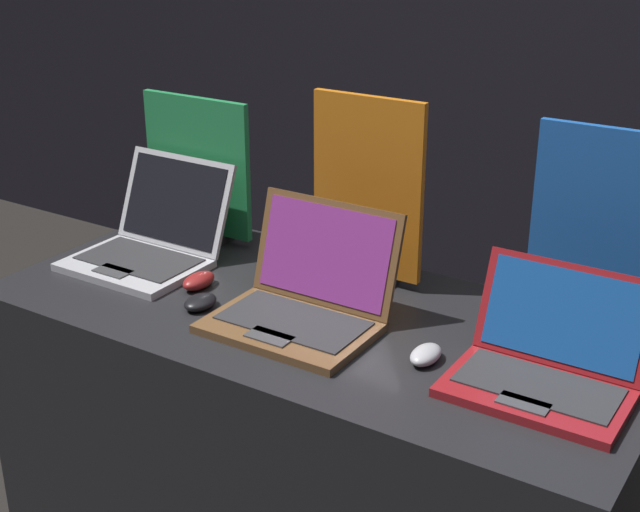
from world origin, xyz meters
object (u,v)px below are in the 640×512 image
object	(u,v)px
mouse_back	(426,355)
promo_stand_front	(198,172)
mouse_middle	(200,302)
laptop_back	(547,362)
promo_stand_middle	(368,195)
mouse_front	(199,281)
laptop_middle	(304,298)
promo_stand_back	(601,236)
laptop_front	(151,240)

from	to	relation	value
mouse_back	promo_stand_front	bearing A→B (deg)	160.18
promo_stand_front	mouse_middle	size ratio (longest dim) A/B	4.42
laptop_back	promo_stand_middle	bearing A→B (deg)	154.85
mouse_middle	laptop_back	world-z (taller)	laptop_back
mouse_front	promo_stand_middle	xyz separation A→B (m)	(0.34, 0.28, 0.21)
mouse_front	laptop_middle	size ratio (longest dim) A/B	0.27
mouse_back	promo_stand_middle	bearing A→B (deg)	136.25
mouse_front	promo_stand_back	distance (m)	1.00
promo_stand_middle	laptop_back	distance (m)	0.67
mouse_front	laptop_back	size ratio (longest dim) A/B	0.29
laptop_front	mouse_middle	distance (m)	0.35
laptop_front	mouse_middle	xyz separation A→B (m)	(0.31, -0.16, -0.05)
promo_stand_back	laptop_front	bearing A→B (deg)	-167.89
laptop_middle	mouse_middle	world-z (taller)	laptop_middle
laptop_middle	mouse_back	world-z (taller)	laptop_middle
promo_stand_front	laptop_middle	bearing A→B (deg)	-28.18
mouse_back	promo_stand_back	distance (m)	0.49
mouse_middle	laptop_back	size ratio (longest dim) A/B	0.26
laptop_middle	promo_stand_middle	world-z (taller)	promo_stand_middle
laptop_front	laptop_back	world-z (taller)	laptop_front
laptop_front	laptop_back	size ratio (longest dim) A/B	1.01
laptop_front	mouse_back	distance (m)	0.90
promo_stand_front	promo_stand_back	bearing A→B (deg)	1.62
laptop_middle	mouse_back	distance (m)	0.33
laptop_front	promo_stand_back	bearing A→B (deg)	12.11
mouse_front	promo_stand_front	bearing A→B (deg)	128.48
mouse_back	promo_stand_back	world-z (taller)	promo_stand_back
promo_stand_back	laptop_back	bearing A→B (deg)	-90.00
laptop_middle	mouse_middle	bearing A→B (deg)	-163.77
laptop_middle	promo_stand_back	distance (m)	0.69
mouse_front	promo_stand_back	size ratio (longest dim) A/B	0.22
mouse_front	promo_stand_front	size ratio (longest dim) A/B	0.25
mouse_middle	mouse_front	bearing A→B (deg)	131.40
promo_stand_middle	laptop_front	bearing A→B (deg)	-159.82
mouse_front	laptop_front	bearing A→B (deg)	162.39
promo_stand_back	mouse_middle	bearing A→B (deg)	-154.00
laptop_middle	laptop_back	size ratio (longest dim) A/B	1.05
mouse_front	mouse_middle	distance (m)	0.12
laptop_middle	laptop_back	world-z (taller)	laptop_middle
mouse_front	mouse_back	xyz separation A→B (m)	(0.67, -0.04, -0.00)
promo_stand_front	laptop_middle	xyz separation A→B (m)	(0.56, -0.30, -0.14)
promo_stand_middle	laptop_back	bearing A→B (deg)	-25.15
laptop_front	mouse_back	size ratio (longest dim) A/B	3.74
mouse_middle	promo_stand_back	size ratio (longest dim) A/B	0.20
mouse_middle	promo_stand_middle	bearing A→B (deg)	55.29
mouse_middle	promo_stand_middle	world-z (taller)	promo_stand_middle
promo_stand_back	mouse_back	bearing A→B (deg)	-125.47
laptop_middle	laptop_back	bearing A→B (deg)	2.19
laptop_middle	promo_stand_back	size ratio (longest dim) A/B	0.80
promo_stand_middle	promo_stand_back	size ratio (longest dim) A/B	1.02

